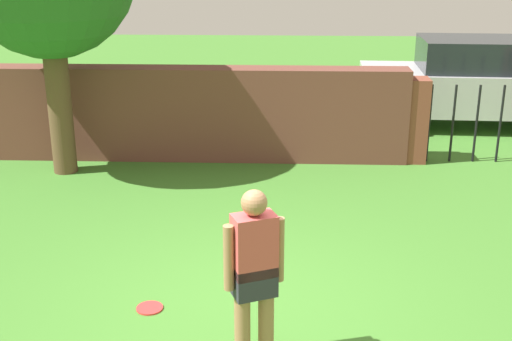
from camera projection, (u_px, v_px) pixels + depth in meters
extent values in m
plane|color=#3D7528|center=(243.00, 310.00, 6.79)|extent=(40.00, 40.00, 0.00)
cube|color=brown|center=(170.00, 113.00, 11.21)|extent=(7.86, 0.50, 1.55)
cylinder|color=brown|center=(59.00, 98.00, 10.41)|extent=(0.37, 0.37, 2.41)
cylinder|color=#9E704C|center=(266.00, 316.00, 5.88)|extent=(0.14, 0.14, 0.85)
cylinder|color=#9E704C|center=(242.00, 321.00, 5.81)|extent=(0.14, 0.14, 0.85)
cube|color=#2D2D38|center=(254.00, 280.00, 5.72)|extent=(0.42, 0.34, 0.28)
cube|color=#CC4C4C|center=(254.00, 246.00, 5.61)|extent=(0.42, 0.34, 0.55)
sphere|color=#9E704C|center=(254.00, 203.00, 5.49)|extent=(0.22, 0.22, 0.22)
cylinder|color=#9E704C|center=(279.00, 250.00, 5.71)|extent=(0.09, 0.09, 0.58)
cylinder|color=#9E704C|center=(229.00, 258.00, 5.56)|extent=(0.09, 0.09, 0.58)
cube|color=brown|center=(413.00, 120.00, 11.09)|extent=(0.44, 0.44, 1.40)
cylinder|color=black|center=(429.00, 123.00, 11.09)|extent=(0.04, 0.04, 1.30)
cylinder|color=black|center=(453.00, 124.00, 11.08)|extent=(0.04, 0.04, 1.30)
cylinder|color=black|center=(476.00, 124.00, 11.07)|extent=(0.04, 0.04, 1.30)
cylinder|color=black|center=(500.00, 124.00, 11.05)|extent=(0.04, 0.04, 1.30)
cube|color=#B7B7BC|center=(469.00, 90.00, 13.20)|extent=(4.27, 1.88, 0.80)
cube|color=#1E2328|center=(473.00, 54.00, 12.97)|extent=(2.06, 1.59, 0.60)
cylinder|color=black|center=(403.00, 119.00, 12.64)|extent=(0.65, 0.25, 0.64)
cylinder|color=black|center=(393.00, 99.00, 14.24)|extent=(0.65, 0.25, 0.64)
cylinder|color=red|center=(150.00, 308.00, 6.81)|extent=(0.27, 0.27, 0.02)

